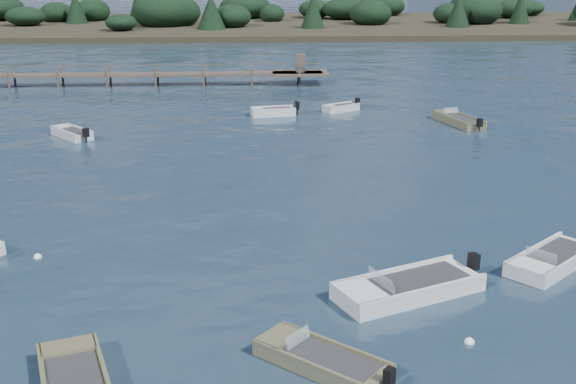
{
  "coord_description": "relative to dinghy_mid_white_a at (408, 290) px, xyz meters",
  "views": [
    {
      "loc": [
        -0.37,
        -17.11,
        11.34
      ],
      "look_at": [
        1.19,
        14.0,
        1.0
      ],
      "focal_mm": 45.0,
      "sensor_mm": 36.0,
      "label": 1
    }
  ],
  "objects": [
    {
      "name": "ground",
      "position": [
        -4.95,
        54.58,
        -0.17
      ],
      "size": [
        400.0,
        400.0,
        0.0
      ],
      "primitive_type": "plane",
      "color": "#142330",
      "rests_on": "ground"
    },
    {
      "name": "dinghy_mid_white_a",
      "position": [
        0.0,
        0.0,
        0.0
      ],
      "size": [
        5.63,
        3.94,
        1.32
      ],
      "color": "silver",
      "rests_on": "ground"
    },
    {
      "name": "tender_far_white",
      "position": [
        -3.81,
        29.49,
        0.0
      ],
      "size": [
        3.63,
        1.76,
        1.22
      ],
      "color": "silver",
      "rests_on": "ground"
    },
    {
      "name": "dinghy_mid_white_b",
      "position": [
        5.99,
        2.15,
        -0.02
      ],
      "size": [
        4.43,
        4.17,
        1.19
      ],
      "color": "silver",
      "rests_on": "ground"
    },
    {
      "name": "dinghy_extra_a",
      "position": [
        -10.36,
        -5.03,
        -0.02
      ],
      "size": [
        2.71,
        3.84,
        1.12
      ],
      "color": "#6F6B4A",
      "rests_on": "ground"
    },
    {
      "name": "dinghy_extra_b",
      "position": [
        9.03,
        26.14,
        -0.01
      ],
      "size": [
        2.81,
        5.06,
        1.21
      ],
      "color": "#6F6B4A",
      "rests_on": "ground"
    },
    {
      "name": "tender_far_grey_b",
      "position": [
        1.35,
        30.83,
        -0.02
      ],
      "size": [
        3.03,
        2.36,
        1.06
      ],
      "color": "#B5BABD",
      "rests_on": "ground"
    },
    {
      "name": "dinghy_near_olive",
      "position": [
        -3.44,
        -4.46,
        -0.03
      ],
      "size": [
        4.01,
        3.74,
        1.06
      ],
      "color": "#6F6B4A",
      "rests_on": "ground"
    },
    {
      "name": "tender_far_grey",
      "position": [
        -17.01,
        23.51,
        -0.01
      ],
      "size": [
        3.13,
        3.3,
        1.17
      ],
      "color": "#B5BABD",
      "rests_on": "ground"
    },
    {
      "name": "buoy_b",
      "position": [
        1.21,
        -3.33,
        -0.17
      ],
      "size": [
        0.32,
        0.32,
        0.32
      ],
      "primitive_type": "sphere",
      "color": "white",
      "rests_on": "ground"
    },
    {
      "name": "buoy_c",
      "position": [
        -13.83,
        3.93,
        -0.17
      ],
      "size": [
        0.32,
        0.32,
        0.32
      ],
      "primitive_type": "sphere",
      "color": "white",
      "rests_on": "ground"
    },
    {
      "name": "jetty",
      "position": [
        -26.69,
        42.57,
        0.81
      ],
      "size": [
        64.5,
        3.2,
        3.4
      ],
      "color": "#4B4137",
      "rests_on": "ground"
    },
    {
      "name": "far_headland",
      "position": [
        20.05,
        94.58,
        1.79
      ],
      "size": [
        190.0,
        40.0,
        5.8
      ],
      "color": "black",
      "rests_on": "ground"
    }
  ]
}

